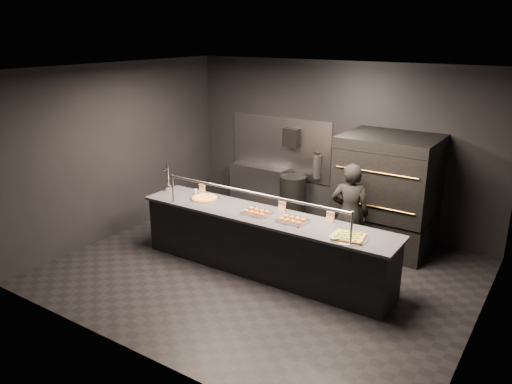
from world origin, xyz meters
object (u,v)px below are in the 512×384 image
prep_shelf (259,187)px  beer_tap (168,182)px  trash_bin (293,197)px  slider_tray_a (257,212)px  towel_dispenser (292,137)px  worker (350,214)px  fire_extinguisher (317,166)px  service_counter (263,243)px  round_pizza (205,198)px  pizza_oven (387,192)px  square_pizza (349,237)px  slider_tray_b (292,220)px

prep_shelf → beer_tap: bearing=-98.9°
prep_shelf → trash_bin: prep_shelf is taller
beer_tap → slider_tray_a: beer_tap is taller
towel_dispenser → slider_tray_a: towel_dispenser is taller
towel_dispenser → worker: 2.42m
fire_extinguisher → slider_tray_a: 2.45m
service_counter → round_pizza: (-1.17, 0.07, 0.47)m
service_counter → fire_extinguisher: service_counter is taller
pizza_oven → round_pizza: size_ratio=3.95×
prep_shelf → towel_dispenser: size_ratio=3.43×
prep_shelf → square_pizza: size_ratio=2.38×
service_counter → towel_dispenser: (-0.90, 2.39, 1.09)m
service_counter → slider_tray_a: size_ratio=8.87×
square_pizza → worker: (-0.47, 1.13, -0.13)m
pizza_oven → fire_extinguisher: (-1.55, 0.50, 0.09)m
slider_tray_a → trash_bin: slider_tray_a is taller
square_pizza → trash_bin: size_ratio=0.60×
slider_tray_b → trash_bin: bearing=119.1°
round_pizza → slider_tray_b: bearing=-3.1°
square_pizza → prep_shelf: bearing=140.8°
fire_extinguisher → beer_tap: (-1.60, -2.33, 0.02)m
towel_dispenser → slider_tray_b: size_ratio=0.77×
fire_extinguisher → round_pizza: fire_extinguisher is taller
prep_shelf → worker: size_ratio=0.74×
prep_shelf → fire_extinguisher: size_ratio=2.38×
service_counter → slider_tray_a: 0.49m
towel_dispenser → fire_extinguisher: towel_dispenser is taller
prep_shelf → slider_tray_a: bearing=-57.5°
beer_tap → round_pizza: bearing=-0.2°
pizza_oven → round_pizza: (-2.37, -1.83, -0.03)m
round_pizza → trash_bin: bearing=78.9°
square_pizza → worker: bearing=112.4°
towel_dispenser → slider_tray_b: (1.40, -2.41, -0.61)m
service_counter → worker: 1.41m
square_pizza → trash_bin: bearing=132.5°
worker → trash_bin: bearing=-53.2°
beer_tap → worker: worker is taller
fire_extinguisher → slider_tray_a: fire_extinguisher is taller
service_counter → trash_bin: size_ratio=4.88×
round_pizza → slider_tray_a: (1.07, -0.10, 0.01)m
service_counter → square_pizza: bearing=-5.1°
slider_tray_b → square_pizza: bearing=-6.6°
slider_tray_a → square_pizza: size_ratio=0.92×
fire_extinguisher → square_pizza: (1.75, -2.52, -0.12)m
service_counter → slider_tray_b: (0.50, -0.02, 0.48)m
prep_shelf → slider_tray_b: slider_tray_b is taller
towel_dispenser → square_pizza: towel_dispenser is taller
beer_tap → worker: 3.04m
pizza_oven → trash_bin: (-1.95, 0.32, -0.55)m
fire_extinguisher → trash_bin: bearing=-155.7°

